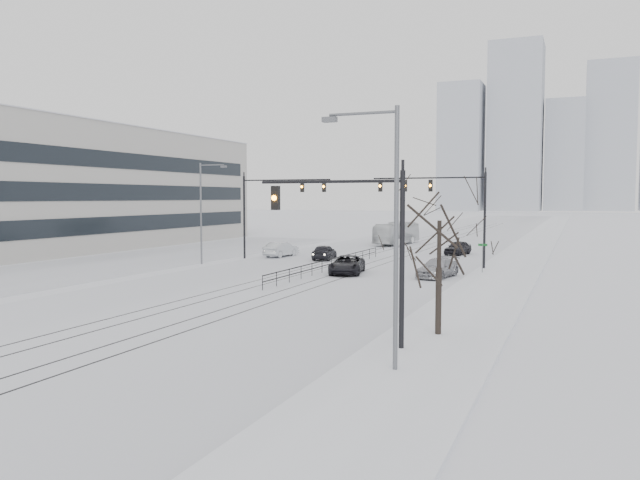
{
  "coord_description": "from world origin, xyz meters",
  "views": [
    {
      "loc": [
        18.63,
        -17.14,
        5.98
      ],
      "look_at": [
        3.1,
        20.16,
        3.2
      ],
      "focal_mm": 35.0,
      "sensor_mm": 36.0,
      "label": 1
    }
  ],
  "objects": [
    {
      "name": "street_light_west",
      "position": [
        -12.2,
        30.0,
        5.21
      ],
      "size": [
        2.73,
        0.25,
        9.0
      ],
      "color": "#595B60",
      "rests_on": "ground"
    },
    {
      "name": "bare_tree",
      "position": [
        13.2,
        9.0,
        4.49
      ],
      "size": [
        4.4,
        4.4,
        6.1
      ],
      "color": "black",
      "rests_on": "ground"
    },
    {
      "name": "road",
      "position": [
        0.0,
        60.0,
        0.01
      ],
      "size": [
        22.0,
        260.0,
        0.02
      ],
      "primitive_type": "cube",
      "color": "silver",
      "rests_on": "ground"
    },
    {
      "name": "traffic_mast_ne",
      "position": [
        8.15,
        34.99,
        5.76
      ],
      "size": [
        9.6,
        0.37,
        8.0
      ],
      "color": "black",
      "rests_on": "ground"
    },
    {
      "name": "sedan_nb_far",
      "position": [
        7.08,
        47.82,
        0.72
      ],
      "size": [
        2.51,
        4.5,
        1.45
      ],
      "primitive_type": "imported",
      "rotation": [
        0.0,
        0.0,
        -0.2
      ],
      "color": "black",
      "rests_on": "ground"
    },
    {
      "name": "office_building",
      "position": [
        -37.97,
        35.0,
        7.06
      ],
      "size": [
        20.2,
        62.2,
        14.11
      ],
      "color": "#A9A6A0",
      "rests_on": "ground"
    },
    {
      "name": "sedan_nb_right",
      "position": [
        9.0,
        28.8,
        0.7
      ],
      "size": [
        2.74,
        5.11,
        1.41
      ],
      "primitive_type": "imported",
      "rotation": [
        0.0,
        0.0,
        -0.17
      ],
      "color": "#9FA0A6",
      "rests_on": "ground"
    },
    {
      "name": "box_truck",
      "position": [
        -2.6,
        59.06,
        1.39
      ],
      "size": [
        3.47,
        10.21,
        2.79
      ],
      "primitive_type": "imported",
      "rotation": [
        0.0,
        0.0,
        3.03
      ],
      "color": "silver",
      "rests_on": "ground"
    },
    {
      "name": "skyline",
      "position": [
        5.02,
        273.63,
        30.65
      ],
      "size": [
        96.0,
        48.0,
        72.0
      ],
      "color": "#A0A5AF",
      "rests_on": "ground"
    },
    {
      "name": "parking_strip",
      "position": [
        -20.0,
        35.0,
        0.01
      ],
      "size": [
        14.0,
        60.0,
        0.03
      ],
      "primitive_type": "cube",
      "color": "silver",
      "rests_on": "ground"
    },
    {
      "name": "ground",
      "position": [
        0.0,
        0.0,
        0.0
      ],
      "size": [
        500.0,
        500.0,
        0.0
      ],
      "primitive_type": "plane",
      "color": "silver",
      "rests_on": "ground"
    },
    {
      "name": "tram_rails",
      "position": [
        -0.0,
        40.0,
        0.02
      ],
      "size": [
        5.3,
        180.0,
        0.01
      ],
      "color": "black",
      "rests_on": "ground"
    },
    {
      "name": "traffic_mast_nw",
      "position": [
        -8.52,
        36.0,
        5.57
      ],
      "size": [
        9.1,
        0.37,
        8.0
      ],
      "color": "black",
      "rests_on": "ground"
    },
    {
      "name": "traffic_mast_near",
      "position": [
        10.79,
        6.0,
        4.56
      ],
      "size": [
        6.1,
        0.37,
        7.0
      ],
      "color": "black",
      "rests_on": "ground"
    },
    {
      "name": "street_sign",
      "position": [
        11.8,
        32.0,
        1.61
      ],
      "size": [
        0.7,
        0.06,
        2.4
      ],
      "color": "#595B60",
      "rests_on": "ground"
    },
    {
      "name": "sedan_sb_inner",
      "position": [
        -3.77,
        37.71,
        0.73
      ],
      "size": [
        2.29,
        4.47,
        1.46
      ],
      "primitive_type": "imported",
      "rotation": [
        0.0,
        0.0,
        3.28
      ],
      "color": "black",
      "rests_on": "ground"
    },
    {
      "name": "sedan_nb_front",
      "position": [
        2.01,
        28.23,
        0.71
      ],
      "size": [
        3.34,
        5.48,
        1.42
      ],
      "primitive_type": "imported",
      "rotation": [
        0.0,
        0.0,
        0.2
      ],
      "color": "black",
      "rests_on": "ground"
    },
    {
      "name": "sedan_sb_outer",
      "position": [
        -8.93,
        38.86,
        0.74
      ],
      "size": [
        2.0,
        4.63,
        1.48
      ],
      "primitive_type": "imported",
      "rotation": [
        0.0,
        0.0,
        3.04
      ],
      "color": "silver",
      "rests_on": "ground"
    },
    {
      "name": "curb",
      "position": [
        11.05,
        60.0,
        0.06
      ],
      "size": [
        0.1,
        260.0,
        0.12
      ],
      "primitive_type": "cube",
      "color": "gray",
      "rests_on": "ground"
    },
    {
      "name": "sidewalk_east",
      "position": [
        13.5,
        60.0,
        0.08
      ],
      "size": [
        5.0,
        260.0,
        0.16
      ],
      "primitive_type": "cube",
      "color": "silver",
      "rests_on": "ground"
    },
    {
      "name": "street_light_east",
      "position": [
        12.7,
        3.0,
        5.21
      ],
      "size": [
        2.73,
        0.25,
        9.0
      ],
      "color": "#595B60",
      "rests_on": "ground"
    },
    {
      "name": "median_fence",
      "position": [
        0.0,
        30.0,
        0.53
      ],
      "size": [
        0.06,
        24.0,
        1.0
      ],
      "color": "black",
      "rests_on": "ground"
    }
  ]
}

